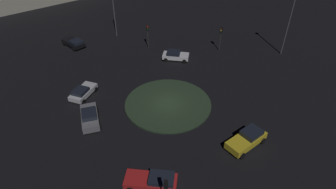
{
  "coord_description": "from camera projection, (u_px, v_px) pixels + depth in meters",
  "views": [
    {
      "loc": [
        20.58,
        16.73,
        20.83
      ],
      "look_at": [
        0.0,
        0.0,
        1.43
      ],
      "focal_mm": 30.03,
      "sensor_mm": 36.0,
      "label": 1
    }
  ],
  "objects": [
    {
      "name": "ground_plane",
      "position": [
        168.0,
        104.0,
        33.7
      ],
      "size": [
        117.34,
        117.34,
        0.0
      ],
      "primitive_type": "plane",
      "color": "black"
    },
    {
      "name": "roundabout_island",
      "position": [
        168.0,
        104.0,
        33.65
      ],
      "size": [
        10.33,
        10.33,
        0.18
      ],
      "primitive_type": "cylinder",
      "color": "#263823",
      "rests_on": "ground_plane"
    },
    {
      "name": "car_grey",
      "position": [
        90.0,
        117.0,
        30.63
      ],
      "size": [
        3.85,
        4.54,
        1.53
      ],
      "rotation": [
        0.0,
        0.0,
        4.12
      ],
      "color": "slate",
      "rests_on": "ground_plane"
    },
    {
      "name": "car_silver",
      "position": [
        83.0,
        92.0,
        34.55
      ],
      "size": [
        4.17,
        2.95,
        1.29
      ],
      "rotation": [
        0.0,
        0.0,
        3.47
      ],
      "color": "silver",
      "rests_on": "ground_plane"
    },
    {
      "name": "car_yellow",
      "position": [
        247.0,
        139.0,
        27.88
      ],
      "size": [
        4.69,
        2.81,
        1.56
      ],
      "rotation": [
        0.0,
        0.0,
        -0.22
      ],
      "color": "gold",
      "rests_on": "ground_plane"
    },
    {
      "name": "car_black",
      "position": [
        74.0,
        43.0,
        45.6
      ],
      "size": [
        2.35,
        4.32,
        1.34
      ],
      "rotation": [
        0.0,
        0.0,
        -1.64
      ],
      "color": "black",
      "rests_on": "ground_plane"
    },
    {
      "name": "car_red",
      "position": [
        153.0,
        181.0,
        24.02
      ],
      "size": [
        3.87,
        4.73,
        1.31
      ],
      "rotation": [
        0.0,
        0.0,
        -1.01
      ],
      "color": "red",
      "rests_on": "ground_plane"
    },
    {
      "name": "car_white",
      "position": [
        175.0,
        55.0,
        42.13
      ],
      "size": [
        3.5,
        4.25,
        1.35
      ],
      "rotation": [
        0.0,
        0.0,
        2.1
      ],
      "color": "white",
      "rests_on": "ground_plane"
    },
    {
      "name": "traffic_light_west",
      "position": [
        221.0,
        34.0,
        43.33
      ],
      "size": [
        0.37,
        0.33,
        3.9
      ],
      "rotation": [
        0.0,
        0.0,
        0.15
      ],
      "color": "#2D2D2D",
      "rests_on": "ground_plane"
    },
    {
      "name": "traffic_light_southwest",
      "position": [
        148.0,
        32.0,
        43.99
      ],
      "size": [
        0.38,
        0.39,
        3.91
      ],
      "rotation": [
        0.0,
        0.0,
        0.9
      ],
      "color": "#2D2D2D",
      "rests_on": "ground_plane"
    },
    {
      "name": "streetlamp_west",
      "position": [
        291.0,
        13.0,
        40.29
      ],
      "size": [
        0.59,
        0.59,
        9.5
      ],
      "color": "#4C4C51",
      "rests_on": "ground_plane"
    },
    {
      "name": "streetlamp_southwest",
      "position": [
        113.0,
        5.0,
        46.2
      ],
      "size": [
        0.48,
        0.48,
        8.72
      ],
      "color": "#4C4C51",
      "rests_on": "ground_plane"
    }
  ]
}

